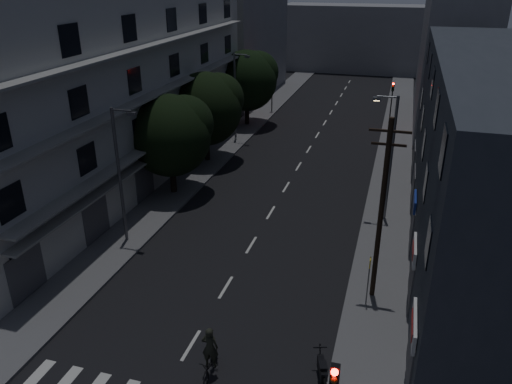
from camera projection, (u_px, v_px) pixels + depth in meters
The scene contains 21 objects.
ground at pixel (300, 164), 41.73m from camera, with size 160.00×160.00×0.00m, color black.
sidewalk_left at pixel (216, 155), 43.63m from camera, with size 3.00×90.00×0.15m, color #565659.
sidewalk_right at pixel (392, 173), 39.77m from camera, with size 3.00×90.00×0.15m, color #565659.
lane_markings at pixel (313, 142), 47.21m from camera, with size 0.15×60.50×0.01m.
building_left at pixel (120, 90), 35.84m from camera, with size 7.00×36.00×14.00m.
building_right at pixel (481, 161), 26.76m from camera, with size 6.19×28.00×11.00m.
building_far_left at pixel (245, 31), 61.74m from camera, with size 6.00×20.00×16.00m, color slate.
building_far_right at pixel (451, 60), 50.90m from camera, with size 6.00×20.00×13.00m, color slate.
building_far_end at pixel (359, 38), 79.15m from camera, with size 24.00×8.00×10.00m, color slate.
tree_near at pixel (171, 132), 34.52m from camera, with size 5.74×5.74×7.08m.
tree_mid at pixel (206, 106), 40.59m from camera, with size 5.98×5.98×7.35m.
tree_far at pixel (248, 78), 50.41m from camera, with size 6.10×6.10×7.55m.
traffic_signal_far_right at pixel (392, 94), 52.02m from camera, with size 0.28×0.37×4.10m.
traffic_signal_far_left at pixel (272, 85), 55.75m from camera, with size 0.28×0.37×4.10m.
street_lamp_left_near at pixel (121, 170), 27.98m from camera, with size 1.51×0.25×8.00m.
street_lamp_right at pixel (390, 153), 30.56m from camera, with size 1.51×0.25×8.00m.
street_lamp_left_far at pixel (236, 93), 45.58m from camera, with size 1.51×0.25×8.00m.
utility_pole at pixel (382, 209), 22.80m from camera, with size 1.80×0.24×9.00m.
bus_stop_sign at pixel (369, 273), 23.31m from camera, with size 0.06×0.35×2.52m.
motorcycle at pixel (322, 370), 19.53m from camera, with size 0.83×1.87×1.24m.
cyclist at pixel (211, 360), 19.68m from camera, with size 0.77×1.86×2.31m.
Camera 1 is at (7.50, -13.52, 14.82)m, focal length 35.00 mm.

